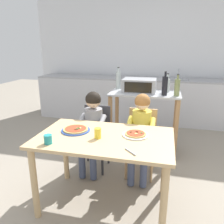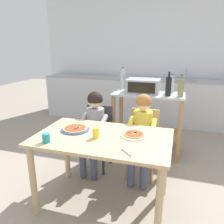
{
  "view_description": "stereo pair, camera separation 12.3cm",
  "coord_description": "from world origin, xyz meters",
  "px_view_note": "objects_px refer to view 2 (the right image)",
  "views": [
    {
      "loc": [
        0.52,
        -1.86,
        1.57
      ],
      "look_at": [
        0.0,
        0.3,
        0.9
      ],
      "focal_mm": 35.69,
      "sensor_mm": 36.0,
      "label": 1
    },
    {
      "loc": [
        0.64,
        -1.83,
        1.57
      ],
      "look_at": [
        0.0,
        0.3,
        0.9
      ],
      "focal_mm": 35.69,
      "sensor_mm": 36.0,
      "label": 2
    }
  ],
  "objects_px": {
    "serving_spoon": "(126,152)",
    "kitchen_island_cart": "(148,114)",
    "toaster_oven": "(143,86)",
    "drinking_cup_yellow": "(96,133)",
    "dining_chair_left": "(98,132)",
    "child_in_yellow_shirt": "(142,128)",
    "drinking_cup_teal": "(46,138)",
    "dining_chair_right": "(143,138)",
    "child_in_grey_shirt": "(94,122)",
    "bottle_dark_olive_oil": "(181,88)",
    "dining_table": "(103,147)",
    "pizza_plate_white": "(134,135)",
    "bottle_slim_sauce": "(172,86)",
    "bottle_clear_vinegar": "(168,86)",
    "bottle_squat_spirits": "(123,80)",
    "pizza_plate_blue_rimmed": "(75,129)"
  },
  "relations": [
    {
      "from": "bottle_squat_spirits",
      "to": "kitchen_island_cart",
      "type": "bearing_deg",
      "value": -25.3
    },
    {
      "from": "pizza_plate_white",
      "to": "dining_chair_left",
      "type": "bearing_deg",
      "value": 134.45
    },
    {
      "from": "dining_chair_right",
      "to": "child_in_grey_shirt",
      "type": "distance_m",
      "value": 0.63
    },
    {
      "from": "pizza_plate_white",
      "to": "child_in_yellow_shirt",
      "type": "bearing_deg",
      "value": 90.01
    },
    {
      "from": "bottle_clear_vinegar",
      "to": "drinking_cup_yellow",
      "type": "distance_m",
      "value": 1.38
    },
    {
      "from": "dining_table",
      "to": "child_in_yellow_shirt",
      "type": "height_order",
      "value": "child_in_yellow_shirt"
    },
    {
      "from": "bottle_dark_olive_oil",
      "to": "serving_spoon",
      "type": "bearing_deg",
      "value": -105.12
    },
    {
      "from": "bottle_clear_vinegar",
      "to": "drinking_cup_yellow",
      "type": "height_order",
      "value": "bottle_clear_vinegar"
    },
    {
      "from": "drinking_cup_teal",
      "to": "serving_spoon",
      "type": "relative_size",
      "value": 0.58
    },
    {
      "from": "bottle_slim_sauce",
      "to": "child_in_grey_shirt",
      "type": "height_order",
      "value": "bottle_slim_sauce"
    },
    {
      "from": "child_in_grey_shirt",
      "to": "serving_spoon",
      "type": "relative_size",
      "value": 7.23
    },
    {
      "from": "toaster_oven",
      "to": "bottle_clear_vinegar",
      "type": "distance_m",
      "value": 0.39
    },
    {
      "from": "dining_chair_right",
      "to": "drinking_cup_teal",
      "type": "distance_m",
      "value": 1.23
    },
    {
      "from": "dining_chair_left",
      "to": "dining_chair_right",
      "type": "distance_m",
      "value": 0.6
    },
    {
      "from": "dining_chair_right",
      "to": "drinking_cup_yellow",
      "type": "height_order",
      "value": "drinking_cup_yellow"
    },
    {
      "from": "dining_chair_right",
      "to": "drinking_cup_yellow",
      "type": "xyz_separation_m",
      "value": [
        -0.33,
        -0.74,
        0.31
      ]
    },
    {
      "from": "kitchen_island_cart",
      "to": "dining_chair_right",
      "type": "height_order",
      "value": "kitchen_island_cart"
    },
    {
      "from": "bottle_clear_vinegar",
      "to": "pizza_plate_blue_rimmed",
      "type": "distance_m",
      "value": 1.42
    },
    {
      "from": "dining_table",
      "to": "dining_chair_left",
      "type": "relative_size",
      "value": 1.57
    },
    {
      "from": "bottle_clear_vinegar",
      "to": "bottle_squat_spirits",
      "type": "bearing_deg",
      "value": 154.94
    },
    {
      "from": "toaster_oven",
      "to": "drinking_cup_teal",
      "type": "xyz_separation_m",
      "value": [
        -0.59,
        -1.59,
        -0.22
      ]
    },
    {
      "from": "kitchen_island_cart",
      "to": "bottle_slim_sauce",
      "type": "relative_size",
      "value": 3.71
    },
    {
      "from": "toaster_oven",
      "to": "drinking_cup_yellow",
      "type": "distance_m",
      "value": 1.41
    },
    {
      "from": "bottle_slim_sauce",
      "to": "dining_chair_right",
      "type": "bearing_deg",
      "value": -110.1
    },
    {
      "from": "toaster_oven",
      "to": "child_in_yellow_shirt",
      "type": "xyz_separation_m",
      "value": [
        0.12,
        -0.76,
        -0.36
      ]
    },
    {
      "from": "bottle_dark_olive_oil",
      "to": "drinking_cup_teal",
      "type": "bearing_deg",
      "value": -127.49
    },
    {
      "from": "child_in_yellow_shirt",
      "to": "dining_chair_left",
      "type": "bearing_deg",
      "value": 167.18
    },
    {
      "from": "bottle_dark_olive_oil",
      "to": "pizza_plate_white",
      "type": "bearing_deg",
      "value": -110.02
    },
    {
      "from": "toaster_oven",
      "to": "drinking_cup_yellow",
      "type": "relative_size",
      "value": 4.86
    },
    {
      "from": "toaster_oven",
      "to": "dining_table",
      "type": "bearing_deg",
      "value": -96.82
    },
    {
      "from": "dining_chair_left",
      "to": "child_in_yellow_shirt",
      "type": "relative_size",
      "value": 0.8
    },
    {
      "from": "bottle_slim_sauce",
      "to": "serving_spoon",
      "type": "height_order",
      "value": "bottle_slim_sauce"
    },
    {
      "from": "serving_spoon",
      "to": "kitchen_island_cart",
      "type": "bearing_deg",
      "value": 91.53
    },
    {
      "from": "bottle_clear_vinegar",
      "to": "child_in_yellow_shirt",
      "type": "distance_m",
      "value": 0.77
    },
    {
      "from": "child_in_grey_shirt",
      "to": "serving_spoon",
      "type": "xyz_separation_m",
      "value": [
        0.6,
        -0.84,
        0.09
      ]
    },
    {
      "from": "child_in_yellow_shirt",
      "to": "drinking_cup_teal",
      "type": "bearing_deg",
      "value": -130.56
    },
    {
      "from": "child_in_yellow_shirt",
      "to": "pizza_plate_white",
      "type": "distance_m",
      "value": 0.48
    },
    {
      "from": "dining_table",
      "to": "dining_chair_right",
      "type": "relative_size",
      "value": 1.57
    },
    {
      "from": "dining_chair_left",
      "to": "drinking_cup_yellow",
      "type": "relative_size",
      "value": 8.37
    },
    {
      "from": "toaster_oven",
      "to": "dining_table",
      "type": "distance_m",
      "value": 1.38
    },
    {
      "from": "dining_chair_left",
      "to": "child_in_grey_shirt",
      "type": "relative_size",
      "value": 0.8
    },
    {
      "from": "dining_chair_right",
      "to": "pizza_plate_white",
      "type": "bearing_deg",
      "value": -89.99
    },
    {
      "from": "bottle_dark_olive_oil",
      "to": "child_in_grey_shirt",
      "type": "bearing_deg",
      "value": -148.96
    },
    {
      "from": "dining_chair_left",
      "to": "pizza_plate_white",
      "type": "bearing_deg",
      "value": -45.55
    },
    {
      "from": "toaster_oven",
      "to": "pizza_plate_blue_rimmed",
      "type": "bearing_deg",
      "value": -110.63
    },
    {
      "from": "bottle_clear_vinegar",
      "to": "child_in_grey_shirt",
      "type": "distance_m",
      "value": 1.1
    },
    {
      "from": "dining_chair_right",
      "to": "toaster_oven",
      "type": "bearing_deg",
      "value": 100.83
    },
    {
      "from": "bottle_squat_spirits",
      "to": "child_in_yellow_shirt",
      "type": "relative_size",
      "value": 0.33
    },
    {
      "from": "kitchen_island_cart",
      "to": "drinking_cup_teal",
      "type": "relative_size",
      "value": 12.32
    },
    {
      "from": "dining_table",
      "to": "pizza_plate_white",
      "type": "height_order",
      "value": "pizza_plate_white"
    }
  ]
}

